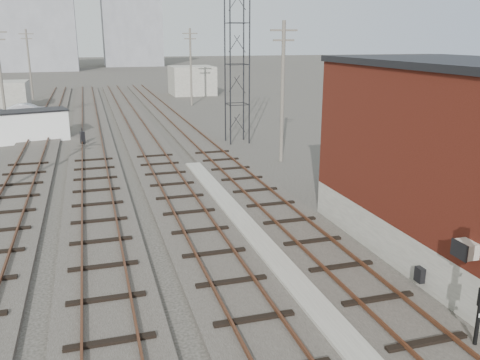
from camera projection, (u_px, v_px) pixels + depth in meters
name	position (u px, v px, depth m)	size (l,w,h in m)	color
ground	(136.00, 105.00, 61.62)	(320.00, 320.00, 0.00)	#282621
track_right	(190.00, 134.00, 42.92)	(3.20, 90.00, 0.39)	#332D28
track_mid_right	(142.00, 136.00, 41.82)	(3.20, 90.00, 0.39)	#332D28
track_mid_left	(92.00, 139.00, 40.71)	(3.20, 90.00, 0.39)	#332D28
track_left	(39.00, 142.00, 39.61)	(3.20, 90.00, 0.39)	#332D28
platform_curb	(266.00, 251.00, 19.31)	(0.90, 28.00, 0.26)	gray
brick_building	(468.00, 162.00, 18.44)	(6.54, 12.20, 7.22)	gray
lattice_tower	(237.00, 44.00, 38.05)	(1.60, 1.60, 15.00)	black
utility_pole_left_b	(1.00, 76.00, 43.04)	(1.80, 0.24, 9.00)	#595147
utility_pole_left_c	(29.00, 63.00, 66.09)	(1.80, 0.24, 9.00)	#595147
utility_pole_right_a	(283.00, 89.00, 32.61)	(1.80, 0.24, 9.00)	#595147
utility_pole_right_b	(191.00, 65.00, 60.27)	(1.80, 0.24, 9.00)	#595147
apartment_left	(26.00, 7.00, 121.74)	(22.00, 14.00, 30.00)	gray
apartment_right	(131.00, 19.00, 143.28)	(16.00, 12.00, 26.00)	gray
shed_right	(192.00, 80.00, 72.78)	(6.00, 6.00, 4.00)	gray
switch_stand	(83.00, 138.00, 38.41)	(0.40, 0.40, 1.33)	black
site_trailer	(29.00, 126.00, 40.14)	(6.29, 3.87, 2.46)	white
car_red	(21.00, 118.00, 48.00)	(1.45, 3.60, 1.23)	maroon
car_silver	(28.00, 111.00, 51.87)	(1.56, 4.47, 1.47)	#B0B3B8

